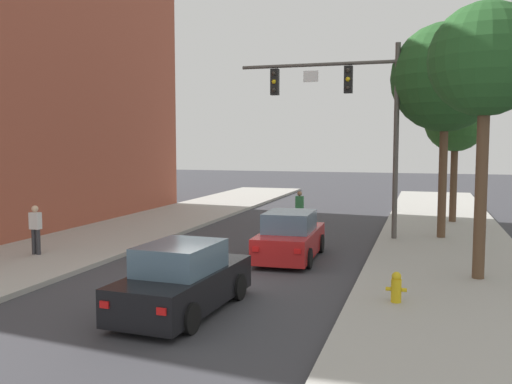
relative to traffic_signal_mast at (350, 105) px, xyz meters
The scene contains 12 objects.
ground_plane 9.93m from the traffic_signal_mast, 109.80° to the right, with size 120.00×120.00×0.00m, color #38383D.
sidewalk_left 13.30m from the traffic_signal_mast, 139.83° to the right, with size 5.00×60.00×0.15m, color #A8A59E.
sidewalk_right 10.16m from the traffic_signal_mast, 65.07° to the right, with size 5.00×60.00×0.15m, color #A8A59E.
traffic_signal_mast is the anchor object (origin of this frame).
car_lead_red 6.42m from the traffic_signal_mast, 107.91° to the right, with size 1.95×4.29×1.60m.
car_following_black 11.79m from the traffic_signal_mast, 102.55° to the right, with size 2.01×4.32×1.60m.
pedestrian_sidewalk_left_walker 12.38m from the traffic_signal_mast, 144.62° to the right, with size 0.36×0.22×1.64m.
pedestrian_crossing_road 5.91m from the traffic_signal_mast, 132.43° to the left, with size 0.36×0.22×1.64m.
fire_hydrant 10.39m from the traffic_signal_mast, 75.67° to the right, with size 0.48×0.24×0.72m.
street_tree_nearest 7.34m from the traffic_signal_mast, 53.79° to the right, with size 3.01×3.01×7.42m.
street_tree_second 3.76m from the traffic_signal_mast, 12.66° to the left, with size 4.18×4.18×8.31m.
street_tree_third 6.96m from the traffic_signal_mast, 53.15° to the left, with size 2.82×2.82×6.13m.
Camera 1 is at (5.67, -13.97, 3.84)m, focal length 38.58 mm.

